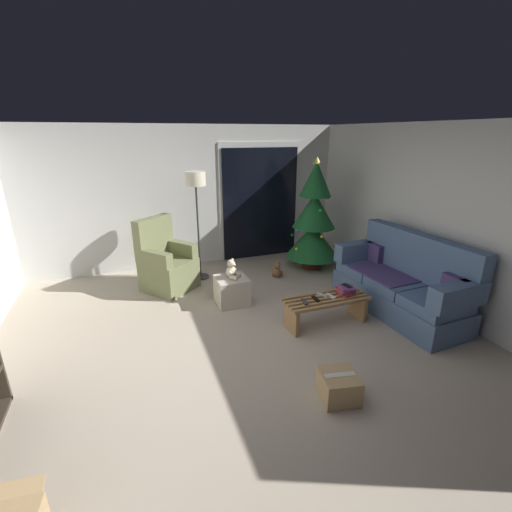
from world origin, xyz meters
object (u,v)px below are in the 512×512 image
object	(u,v)px
remote_graphite	(305,302)
cell_phone	(347,286)
armchair	(166,264)
coffee_table	(326,306)
book_stack	(346,290)
cardboard_box_taped_mid_floor	(339,386)
remote_white	(331,296)
remote_silver	(322,295)
remote_black	(316,299)
floor_lamp	(196,189)
couch	(402,284)
teddy_bear_cream	(232,270)
christmas_tree	(314,221)
teddy_bear_chestnut_by_tree	(277,271)
ottoman	(232,290)

from	to	relation	value
remote_graphite	cell_phone	xyz separation A→B (m)	(0.63, 0.04, 0.10)
armchair	coffee_table	bearing A→B (deg)	-46.21
book_stack	cardboard_box_taped_mid_floor	size ratio (longest dim) A/B	0.56
remote_white	remote_silver	size ratio (longest dim) A/B	1.00
coffee_table	remote_black	world-z (taller)	remote_black
remote_black	floor_lamp	xyz separation A→B (m)	(-1.03, 2.10, 1.13)
couch	teddy_bear_cream	xyz separation A→B (m)	(-2.12, 1.02, 0.12)
remote_silver	cell_phone	xyz separation A→B (m)	(0.33, -0.06, 0.10)
christmas_tree	armchair	world-z (taller)	christmas_tree
cell_phone	teddy_bear_cream	bearing A→B (deg)	136.00
remote_white	teddy_bear_chestnut_by_tree	xyz separation A→B (m)	(-0.02, 1.64, -0.26)
book_stack	floor_lamp	bearing A→B (deg)	125.14
floor_lamp	remote_white	bearing A→B (deg)	-59.25
remote_white	armchair	world-z (taller)	armchair
coffee_table	armchair	distance (m)	2.57
remote_graphite	remote_silver	world-z (taller)	same
couch	cell_phone	size ratio (longest dim) A/B	13.71
teddy_bear_chestnut_by_tree	cardboard_box_taped_mid_floor	bearing A→B (deg)	-102.46
cell_phone	remote_silver	bearing A→B (deg)	163.08
coffee_table	floor_lamp	bearing A→B (deg)	119.44
floor_lamp	armchair	bearing A→B (deg)	-156.33
couch	book_stack	bearing A→B (deg)	176.65
remote_white	teddy_bear_chestnut_by_tree	world-z (taller)	remote_white
remote_black	remote_white	size ratio (longest dim) A/B	1.00
cardboard_box_taped_mid_floor	remote_graphite	bearing A→B (deg)	77.33
christmas_tree	ottoman	world-z (taller)	christmas_tree
ottoman	christmas_tree	bearing A→B (deg)	25.98
remote_graphite	cell_phone	distance (m)	0.64
coffee_table	teddy_bear_cream	world-z (taller)	teddy_bear_cream
couch	cell_phone	distance (m)	0.85
cell_phone	coffee_table	bearing A→B (deg)	176.45
cell_phone	teddy_bear_cream	world-z (taller)	teddy_bear_cream
christmas_tree	teddy_bear_chestnut_by_tree	world-z (taller)	christmas_tree
christmas_tree	teddy_bear_cream	distance (m)	2.02
armchair	christmas_tree	bearing A→B (deg)	0.20
remote_silver	armchair	size ratio (longest dim) A/B	0.14
couch	armchair	xyz separation A→B (m)	(-2.93, 1.89, 0.00)
couch	book_stack	size ratio (longest dim) A/B	8.57
floor_lamp	cardboard_box_taped_mid_floor	size ratio (longest dim) A/B	4.37
teddy_bear_cream	remote_white	bearing A→B (deg)	-43.61
cardboard_box_taped_mid_floor	couch	bearing A→B (deg)	34.12
ottoman	book_stack	bearing A→B (deg)	-37.90
cell_phone	floor_lamp	world-z (taller)	floor_lamp
remote_black	remote_graphite	size ratio (longest dim) A/B	1.00
remote_white	christmas_tree	bearing A→B (deg)	-124.03
coffee_table	christmas_tree	bearing A→B (deg)	66.01
christmas_tree	floor_lamp	bearing A→B (deg)	173.01
ottoman	armchair	bearing A→B (deg)	132.97
couch	ottoman	xyz separation A→B (m)	(-2.12, 1.03, -0.20)
remote_white	cardboard_box_taped_mid_floor	xyz separation A→B (m)	(-0.66, -1.24, -0.25)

